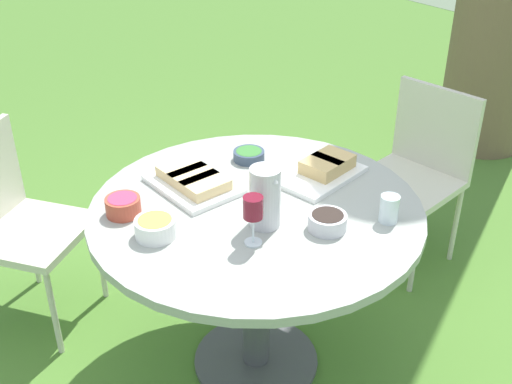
% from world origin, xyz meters
% --- Properties ---
extents(ground_plane, '(40.00, 40.00, 0.00)m').
position_xyz_m(ground_plane, '(0.00, 0.00, 0.00)').
color(ground_plane, '#4C7A2D').
extents(dining_table, '(1.22, 1.22, 0.77)m').
position_xyz_m(dining_table, '(0.00, 0.00, 0.65)').
color(dining_table, '#4C4C51').
rests_on(dining_table, ground_plane).
extents(chair_near_left, '(0.48, 0.47, 0.89)m').
position_xyz_m(chair_near_left, '(-0.12, 1.12, 0.52)').
color(chair_near_left, beige).
rests_on(chair_near_left, ground_plane).
extents(chair_near_right, '(0.59, 0.60, 0.89)m').
position_xyz_m(chair_near_right, '(-0.90, -0.61, 0.52)').
color(chair_near_right, beige).
rests_on(chair_near_right, ground_plane).
extents(water_pitcher, '(0.11, 0.11, 0.22)m').
position_xyz_m(water_pitcher, '(0.11, -0.05, 0.88)').
color(water_pitcher, silver).
rests_on(water_pitcher, dining_table).
extents(wine_glass, '(0.07, 0.07, 0.18)m').
position_xyz_m(wine_glass, '(0.18, -0.15, 0.90)').
color(wine_glass, silver).
rests_on(wine_glass, dining_table).
extents(platter_bread_main, '(0.26, 0.38, 0.07)m').
position_xyz_m(platter_bread_main, '(-0.01, 0.35, 0.80)').
color(platter_bread_main, white).
rests_on(platter_bread_main, dining_table).
extents(platter_charcuterie, '(0.35, 0.26, 0.06)m').
position_xyz_m(platter_charcuterie, '(-0.26, -0.10, 0.80)').
color(platter_charcuterie, white).
rests_on(platter_charcuterie, dining_table).
extents(bowl_fries, '(0.14, 0.14, 0.07)m').
position_xyz_m(bowl_fries, '(-0.06, -0.38, 0.81)').
color(bowl_fries, white).
rests_on(bowl_fries, dining_table).
extents(bowl_salad, '(0.13, 0.13, 0.04)m').
position_xyz_m(bowl_salad, '(-0.30, 0.20, 0.79)').
color(bowl_salad, '#334256').
rests_on(bowl_salad, dining_table).
extents(bowl_olives, '(0.13, 0.13, 0.06)m').
position_xyz_m(bowl_olives, '(0.27, 0.10, 0.80)').
color(bowl_olives, silver).
rests_on(bowl_olives, dining_table).
extents(bowl_dip_red, '(0.13, 0.13, 0.07)m').
position_xyz_m(bowl_dip_red, '(-0.25, -0.40, 0.81)').
color(bowl_dip_red, '#B74733').
rests_on(bowl_dip_red, dining_table).
extents(cup_water_near, '(0.07, 0.07, 0.10)m').
position_xyz_m(cup_water_near, '(0.36, 0.30, 0.82)').
color(cup_water_near, silver).
rests_on(cup_water_near, dining_table).
extents(handbag, '(0.30, 0.14, 0.37)m').
position_xyz_m(handbag, '(-0.81, 0.93, 0.13)').
color(handbag, brown).
rests_on(handbag, ground_plane).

